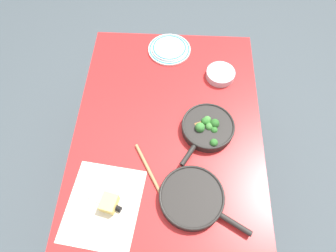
{
  "coord_description": "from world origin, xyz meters",
  "views": [
    {
      "loc": [
        0.74,
        0.04,
        2.04
      ],
      "look_at": [
        0.0,
        0.0,
        0.77
      ],
      "focal_mm": 32.0,
      "sensor_mm": 36.0,
      "label": 1
    }
  ],
  "objects_px": {
    "grater_knife": "(105,202)",
    "prep_bowl_steel": "(220,74)",
    "skillet_eggs": "(192,198)",
    "wooden_spoon": "(157,186)",
    "cheese_block": "(109,203)",
    "dinner_plate_stack": "(169,49)",
    "skillet_broccoli": "(208,127)"
  },
  "relations": [
    {
      "from": "wooden_spoon",
      "to": "prep_bowl_steel",
      "type": "height_order",
      "value": "prep_bowl_steel"
    },
    {
      "from": "wooden_spoon",
      "to": "skillet_eggs",
      "type": "bearing_deg",
      "value": 42.85
    },
    {
      "from": "skillet_eggs",
      "to": "dinner_plate_stack",
      "type": "xyz_separation_m",
      "value": [
        -0.88,
        -0.14,
        -0.01
      ]
    },
    {
      "from": "skillet_broccoli",
      "to": "wooden_spoon",
      "type": "xyz_separation_m",
      "value": [
        0.3,
        -0.23,
        -0.02
      ]
    },
    {
      "from": "skillet_broccoli",
      "to": "wooden_spoon",
      "type": "distance_m",
      "value": 0.38
    },
    {
      "from": "skillet_broccoli",
      "to": "skillet_eggs",
      "type": "xyz_separation_m",
      "value": [
        0.35,
        -0.07,
        -0.01
      ]
    },
    {
      "from": "cheese_block",
      "to": "prep_bowl_steel",
      "type": "distance_m",
      "value": 0.89
    },
    {
      "from": "grater_knife",
      "to": "dinner_plate_stack",
      "type": "height_order",
      "value": "dinner_plate_stack"
    },
    {
      "from": "wooden_spoon",
      "to": "grater_knife",
      "type": "distance_m",
      "value": 0.23
    },
    {
      "from": "wooden_spoon",
      "to": "dinner_plate_stack",
      "type": "relative_size",
      "value": 1.35
    },
    {
      "from": "skillet_broccoli",
      "to": "cheese_block",
      "type": "xyz_separation_m",
      "value": [
        0.4,
        -0.43,
        -0.0
      ]
    },
    {
      "from": "dinner_plate_stack",
      "to": "grater_knife",
      "type": "bearing_deg",
      "value": -14.38
    },
    {
      "from": "cheese_block",
      "to": "dinner_plate_stack",
      "type": "bearing_deg",
      "value": 166.96
    },
    {
      "from": "skillet_eggs",
      "to": "skillet_broccoli",
      "type": "bearing_deg",
      "value": 108.71
    },
    {
      "from": "skillet_broccoli",
      "to": "wooden_spoon",
      "type": "height_order",
      "value": "skillet_broccoli"
    },
    {
      "from": "dinner_plate_stack",
      "to": "skillet_eggs",
      "type": "bearing_deg",
      "value": 9.04
    },
    {
      "from": "grater_knife",
      "to": "prep_bowl_steel",
      "type": "xyz_separation_m",
      "value": [
        -0.73,
        0.52,
        0.01
      ]
    },
    {
      "from": "skillet_broccoli",
      "to": "skillet_eggs",
      "type": "height_order",
      "value": "skillet_broccoli"
    },
    {
      "from": "dinner_plate_stack",
      "to": "prep_bowl_steel",
      "type": "bearing_deg",
      "value": 57.24
    },
    {
      "from": "cheese_block",
      "to": "dinner_plate_stack",
      "type": "relative_size",
      "value": 0.36
    },
    {
      "from": "cheese_block",
      "to": "wooden_spoon",
      "type": "bearing_deg",
      "value": 114.87
    },
    {
      "from": "skillet_eggs",
      "to": "prep_bowl_steel",
      "type": "xyz_separation_m",
      "value": [
        -0.7,
        0.15,
        -0.0
      ]
    },
    {
      "from": "grater_knife",
      "to": "prep_bowl_steel",
      "type": "distance_m",
      "value": 0.9
    },
    {
      "from": "dinner_plate_stack",
      "to": "prep_bowl_steel",
      "type": "xyz_separation_m",
      "value": [
        0.19,
        0.29,
        0.01
      ]
    },
    {
      "from": "skillet_eggs",
      "to": "cheese_block",
      "type": "relative_size",
      "value": 4.36
    },
    {
      "from": "skillet_broccoli",
      "to": "grater_knife",
      "type": "bearing_deg",
      "value": -18.55
    },
    {
      "from": "skillet_eggs",
      "to": "prep_bowl_steel",
      "type": "height_order",
      "value": "skillet_eggs"
    },
    {
      "from": "grater_knife",
      "to": "cheese_block",
      "type": "distance_m",
      "value": 0.03
    },
    {
      "from": "grater_knife",
      "to": "cheese_block",
      "type": "bearing_deg",
      "value": -175.82
    },
    {
      "from": "grater_knife",
      "to": "prep_bowl_steel",
      "type": "bearing_deg",
      "value": -103.52
    },
    {
      "from": "skillet_eggs",
      "to": "cheese_block",
      "type": "bearing_deg",
      "value": -143.19
    },
    {
      "from": "skillet_eggs",
      "to": "wooden_spoon",
      "type": "relative_size",
      "value": 1.17
    }
  ]
}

